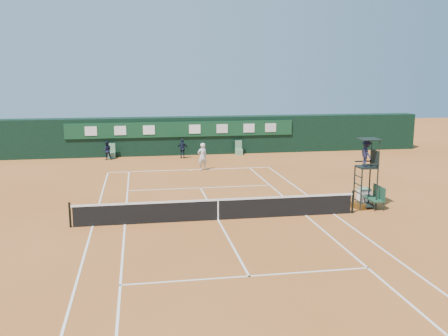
{
  "coord_description": "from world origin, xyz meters",
  "views": [
    {
      "loc": [
        -3.4,
        -21.3,
        6.53
      ],
      "look_at": [
        1.31,
        6.0,
        1.2
      ],
      "focal_mm": 40.0,
      "sensor_mm": 36.0,
      "label": 1
    }
  ],
  "objects_px": {
    "cooler": "(364,194)",
    "player": "(202,157)",
    "player_bench": "(376,196)",
    "umpire_chair": "(367,158)",
    "tennis_net": "(218,209)"
  },
  "relations": [
    {
      "from": "umpire_chair",
      "to": "player_bench",
      "type": "distance_m",
      "value": 1.95
    },
    {
      "from": "player_bench",
      "to": "cooler",
      "type": "relative_size",
      "value": 1.86
    },
    {
      "from": "umpire_chair",
      "to": "player_bench",
      "type": "bearing_deg",
      "value": -9.18
    },
    {
      "from": "umpire_chair",
      "to": "player",
      "type": "xyz_separation_m",
      "value": [
        -6.57,
        10.89,
        -1.53
      ]
    },
    {
      "from": "umpire_chair",
      "to": "tennis_net",
      "type": "bearing_deg",
      "value": -174.03
    },
    {
      "from": "umpire_chair",
      "to": "player_bench",
      "type": "xyz_separation_m",
      "value": [
        0.56,
        -0.09,
        -1.86
      ]
    },
    {
      "from": "player_bench",
      "to": "cooler",
      "type": "height_order",
      "value": "player_bench"
    },
    {
      "from": "tennis_net",
      "to": "umpire_chair",
      "type": "distance_m",
      "value": 7.66
    },
    {
      "from": "player_bench",
      "to": "player",
      "type": "height_order",
      "value": "player"
    },
    {
      "from": "tennis_net",
      "to": "cooler",
      "type": "bearing_deg",
      "value": 14.91
    },
    {
      "from": "player_bench",
      "to": "tennis_net",
      "type": "bearing_deg",
      "value": -175.09
    },
    {
      "from": "umpire_chair",
      "to": "player_bench",
      "type": "relative_size",
      "value": 2.85
    },
    {
      "from": "cooler",
      "to": "player",
      "type": "relative_size",
      "value": 0.35
    },
    {
      "from": "player",
      "to": "tennis_net",
      "type": "bearing_deg",
      "value": 67.81
    },
    {
      "from": "tennis_net",
      "to": "player",
      "type": "bearing_deg",
      "value": 86.08
    }
  ]
}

